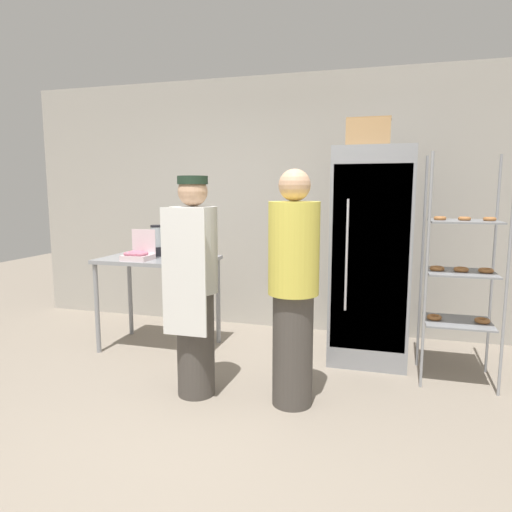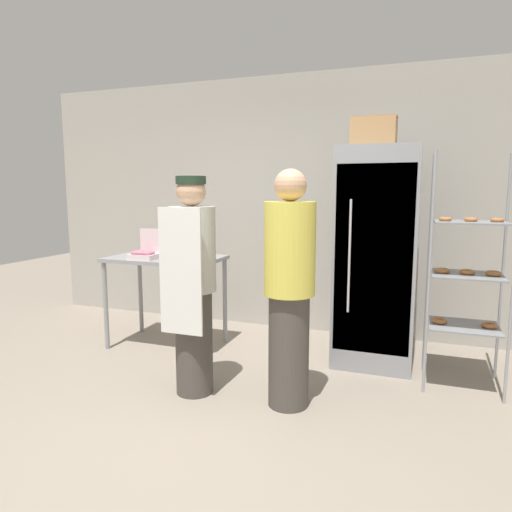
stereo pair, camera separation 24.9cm
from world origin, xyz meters
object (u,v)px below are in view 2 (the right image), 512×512
Objects in this scene: refrigerator at (377,257)px; person_baker at (193,283)px; baking_rack at (467,274)px; blender_pitcher at (165,242)px; person_customer at (289,288)px; donut_box at (145,253)px; cardboard_storage_box at (374,132)px.

person_baker is (-1.23, -1.16, -0.10)m from refrigerator.
person_baker is at bearing -156.74° from baking_rack.
blender_pitcher is 0.18× the size of person_customer.
donut_box is at bearing -177.24° from baking_rack.
baking_rack is 5.96× the size of blender_pitcher.
refrigerator is at bearing 59.40° from cardboard_storage_box.
person_baker is at bearing -176.63° from person_customer.
refrigerator reaches higher than baking_rack.
blender_pitcher reaches higher than donut_box.
donut_box is at bearing -167.51° from refrigerator.
baking_rack is 2.77m from blender_pitcher.
refrigerator is 1.08m from cardboard_storage_box.
cardboard_storage_box is at bearing 162.62° from baking_rack.
cardboard_storage_box is (-0.05, -0.09, 1.07)m from refrigerator.
person_baker is at bearing -137.59° from cardboard_storage_box.
refrigerator is 2.06m from blender_pitcher.
baking_rack is (0.71, -0.33, -0.06)m from refrigerator.
baking_rack is at bearing 23.26° from person_baker.
baking_rack reaches higher than blender_pitcher.
blender_pitcher is at bearing 148.96° from person_customer.
baking_rack is 1.08× the size of person_customer.
cardboard_storage_box reaches higher than baking_rack.
person_baker is 0.97× the size of person_customer.
refrigerator is 6.85× the size of donut_box.
blender_pitcher is at bearing -177.47° from cardboard_storage_box.
baking_rack is 1.38m from cardboard_storage_box.
cardboard_storage_box is 1.97m from person_baker.
person_customer reaches higher than blender_pitcher.
baking_rack is 4.94× the size of cardboard_storage_box.
cardboard_storage_box is 0.22× the size of person_customer.
cardboard_storage_box is at bearing 10.37° from donut_box.
cardboard_storage_box reaches higher than person_baker.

